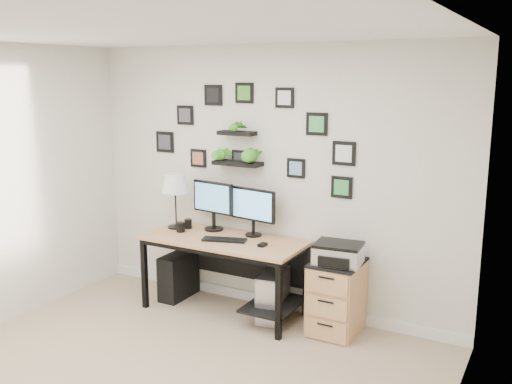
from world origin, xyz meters
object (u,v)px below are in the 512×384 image
Objects in this scene: desk at (229,250)px; file_cabinet at (336,297)px; printer at (338,253)px; pc_tower_grey at (273,296)px; monitor_left at (213,202)px; mug at (181,227)px; table_lamp at (175,185)px; pc_tower_black at (179,275)px; monitor_right at (253,208)px.

desk reaches higher than file_cabinet.
desk is 1.13m from printer.
pc_tower_grey is 0.84m from printer.
mug is at bearing -139.98° from monitor_left.
mug is 0.20× the size of pc_tower_grey.
table_lamp is (-0.39, -0.11, 0.16)m from monitor_left.
table_lamp is (-0.68, 0.07, 0.58)m from desk.
monitor_right is at bearing 8.74° from pc_tower_black.
pc_tower_black is at bearing -161.40° from monitor_left.
mug is at bearing -175.92° from pc_tower_grey.
mug reaches higher than desk.
monitor_left reaches higher than pc_tower_grey.
mug is at bearing -175.94° from desk.
printer is (1.78, -0.04, 0.53)m from pc_tower_black.
desk is 3.18× the size of monitor_left.
table_lamp reaches higher than file_cabinet.
file_cabinet is at bearing 3.36° from mug.
table_lamp is 1.15× the size of pc_tower_grey.
file_cabinet is (0.63, 0.02, 0.10)m from pc_tower_grey.
mug is at bearing -176.64° from file_cabinet.
printer reaches higher than mug.
printer is (1.67, 0.05, -0.04)m from mug.
table_lamp is 1.50m from pc_tower_grey.
monitor_right is at bearing 0.90° from monitor_left.
pc_tower_black is (-0.37, -0.12, -0.81)m from monitor_left.
pc_tower_black is at bearing 140.75° from mug.
table_lamp is 0.44m from mug.
pc_tower_grey is (0.47, 0.03, -0.39)m from desk.
mug is (-0.71, -0.22, -0.23)m from monitor_right.
monitor_right is at bearing 17.25° from mug.
monitor_right reaches higher than mug.
printer is (0.66, -0.02, 0.53)m from pc_tower_grey.
mug is at bearing -39.50° from pc_tower_black.
desk is 3.39× the size of pc_tower_black.
file_cabinet is (1.10, 0.06, -0.29)m from desk.
monitor_right is at bearing 47.01° from desk.
file_cabinet reaches higher than pc_tower_grey.
table_lamp is 1.21× the size of pc_tower_black.
pc_tower_grey is at bearing 4.08° from mug.
file_cabinet is (1.76, 0.01, 0.10)m from pc_tower_black.
mug is at bearing -178.26° from printer.
table_lamp is at bearing 141.63° from mug.
mug is at bearing -38.37° from table_lamp.
file_cabinet is at bearing -0.07° from pc_tower_black.
table_lamp is 0.85× the size of file_cabinet.
table_lamp is at bearing 178.36° from pc_tower_grey.
table_lamp is 1.86m from printer.
mug is 0.15× the size of file_cabinet.
monitor_left is at bearing 18.35° from pc_tower_black.
mug reaches higher than pc_tower_grey.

